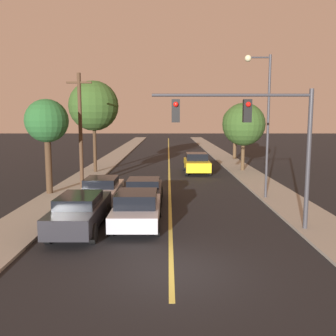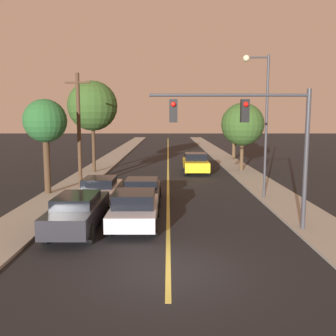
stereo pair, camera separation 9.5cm
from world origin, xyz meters
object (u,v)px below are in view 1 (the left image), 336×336
at_px(car_near_lane_front, 135,208).
at_px(utility_pole_left, 79,129).
at_px(tree_left_near, 45,122).
at_px(tree_left_far, 92,106).
at_px(traffic_signal_mast, 253,128).
at_px(tree_right_near, 242,124).
at_px(tree_right_far, 234,121).
at_px(car_near_lane_second, 142,190).
at_px(car_outer_lane_front, 79,211).
at_px(car_far_oncoming, 195,163).
at_px(streetlamp_right, 261,109).
at_px(car_outer_lane_second, 100,190).

bearing_deg(car_near_lane_front, utility_pole_left, 116.81).
distance_m(tree_left_near, tree_left_far, 9.13).
xyz_separation_m(traffic_signal_mast, tree_right_near, (2.98, 17.10, -0.18)).
relative_size(utility_pole_left, tree_right_far, 1.31).
bearing_deg(car_near_lane_second, car_outer_lane_front, -113.10).
bearing_deg(utility_pole_left, car_far_oncoming, 41.23).
relative_size(car_near_lane_front, tree_left_near, 0.82).
bearing_deg(utility_pole_left, tree_right_near, 33.35).
height_order(car_near_lane_second, traffic_signal_mast, traffic_signal_mast).
bearing_deg(car_near_lane_second, tree_left_near, 161.82).
bearing_deg(tree_left_near, tree_right_near, 36.27).
distance_m(car_outer_lane_front, streetlamp_right, 11.51).
distance_m(car_near_lane_front, tree_left_near, 9.37).
xyz_separation_m(car_outer_lane_second, tree_right_far, (10.93, 21.21, 3.51)).
distance_m(tree_left_near, tree_right_near, 16.78).
xyz_separation_m(car_outer_lane_front, streetlamp_right, (8.84, 6.04, 4.23)).
bearing_deg(streetlamp_right, car_outer_lane_front, -145.65).
height_order(car_outer_lane_second, utility_pole_left, utility_pole_left).
height_order(traffic_signal_mast, tree_right_far, traffic_signal_mast).
xyz_separation_m(streetlamp_right, tree_left_near, (-12.36, 1.12, -0.71)).
height_order(car_near_lane_second, tree_right_far, tree_right_far).
bearing_deg(car_near_lane_second, utility_pole_left, 137.64).
bearing_deg(car_outer_lane_front, tree_left_near, 116.19).
relative_size(car_near_lane_second, tree_left_near, 0.73).
height_order(streetlamp_right, tree_left_near, streetlamp_right).
bearing_deg(car_near_lane_front, car_near_lane_second, 90.00).
xyz_separation_m(car_near_lane_second, tree_left_near, (-5.77, 1.89, 3.65)).
distance_m(car_outer_lane_second, utility_pole_left, 5.60).
xyz_separation_m(car_near_lane_second, tree_right_far, (8.68, 20.96, 3.54)).
relative_size(car_near_lane_second, car_outer_lane_second, 0.91).
relative_size(car_outer_lane_front, car_outer_lane_second, 1.15).
bearing_deg(utility_pole_left, car_outer_lane_front, -77.51).
xyz_separation_m(streetlamp_right, tree_right_near, (1.17, 11.04, -1.03)).
xyz_separation_m(car_near_lane_second, streetlamp_right, (6.59, 0.77, 4.36)).
relative_size(car_near_lane_front, car_far_oncoming, 0.99).
height_order(car_far_oncoming, tree_right_near, tree_right_near).
height_order(tree_left_far, tree_right_far, tree_left_far).
height_order(car_far_oncoming, streetlamp_right, streetlamp_right).
bearing_deg(streetlamp_right, tree_right_far, 84.09).
relative_size(car_far_oncoming, streetlamp_right, 0.58).
distance_m(traffic_signal_mast, utility_pole_left, 12.90).
bearing_deg(streetlamp_right, car_near_lane_second, -173.32).
xyz_separation_m(tree_right_near, tree_right_far, (0.92, 9.14, 0.21)).
bearing_deg(car_outer_lane_second, traffic_signal_mast, -35.70).
xyz_separation_m(car_near_lane_second, tree_right_near, (7.76, 11.82, 3.33)).
bearing_deg(car_outer_lane_second, tree_right_near, 50.33).
xyz_separation_m(car_near_lane_front, utility_pole_left, (-4.28, 8.46, 3.15)).
relative_size(car_near_lane_front, streetlamp_right, 0.58).
relative_size(utility_pole_left, tree_left_far, 0.97).
bearing_deg(traffic_signal_mast, car_outer_lane_front, 179.84).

